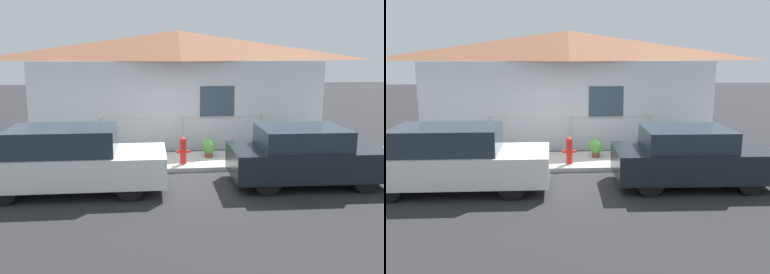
# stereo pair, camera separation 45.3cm
# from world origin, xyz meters

# --- Properties ---
(ground_plane) EXTENTS (60.00, 60.00, 0.00)m
(ground_plane) POSITION_xyz_m (0.00, 0.00, 0.00)
(ground_plane) COLOR #262628
(sidewalk) EXTENTS (24.00, 1.89, 0.12)m
(sidewalk) POSITION_xyz_m (0.00, 0.94, 0.06)
(sidewalk) COLOR #B2AFA8
(sidewalk) RESTS_ON ground_plane
(house) EXTENTS (9.78, 2.23, 3.82)m
(house) POSITION_xyz_m (0.00, 3.45, 3.08)
(house) COLOR silver
(house) RESTS_ON ground_plane
(fence) EXTENTS (4.90, 0.10, 1.14)m
(fence) POSITION_xyz_m (0.00, 1.74, 0.75)
(fence) COLOR #999993
(fence) RESTS_ON sidewalk
(car_left) EXTENTS (4.29, 1.75, 1.50)m
(car_left) POSITION_xyz_m (-2.83, -1.25, 0.74)
(car_left) COLOR white
(car_left) RESTS_ON ground_plane
(car_right) EXTENTS (3.72, 1.86, 1.40)m
(car_right) POSITION_xyz_m (2.71, -1.25, 0.70)
(car_right) COLOR black
(car_right) RESTS_ON ground_plane
(fire_hydrant) EXTENTS (0.40, 0.18, 0.74)m
(fire_hydrant) POSITION_xyz_m (-0.09, 0.47, 0.51)
(fire_hydrant) COLOR red
(fire_hydrant) RESTS_ON sidewalk
(potted_plant_near_hydrant) EXTENTS (0.44, 0.44, 0.55)m
(potted_plant_near_hydrant) POSITION_xyz_m (0.71, 1.13, 0.43)
(potted_plant_near_hydrant) COLOR brown
(potted_plant_near_hydrant) RESTS_ON sidewalk
(potted_plant_by_fence) EXTENTS (0.35, 0.35, 0.50)m
(potted_plant_by_fence) POSITION_xyz_m (-2.96, 1.42, 0.40)
(potted_plant_by_fence) COLOR slate
(potted_plant_by_fence) RESTS_ON sidewalk
(potted_plant_corner) EXTENTS (0.58, 0.58, 0.72)m
(potted_plant_corner) POSITION_xyz_m (2.98, 1.56, 0.52)
(potted_plant_corner) COLOR brown
(potted_plant_corner) RESTS_ON sidewalk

